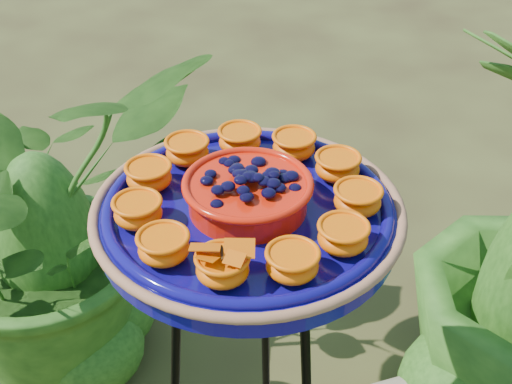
{
  "coord_description": "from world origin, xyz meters",
  "views": [
    {
      "loc": [
        -0.01,
        -0.85,
        1.66
      ],
      "look_at": [
        -0.06,
        0.06,
        1.01
      ],
      "focal_mm": 50.0,
      "sensor_mm": 36.0,
      "label": 1
    }
  ],
  "objects": [
    {
      "name": "feeder_dish",
      "position": [
        -0.07,
        0.05,
        0.99
      ],
      "size": [
        0.55,
        0.55,
        0.11
      ],
      "rotation": [
        0.0,
        0.0,
        -0.17
      ],
      "color": "#0C0862",
      "rests_on": "tripod_stand"
    },
    {
      "name": "tripod_stand",
      "position": [
        -0.07,
        0.05,
        0.57
      ],
      "size": [
        0.39,
        0.39,
        0.94
      ],
      "rotation": [
        0.0,
        0.0,
        -0.17
      ],
      "color": "black",
      "rests_on": "ground"
    },
    {
      "name": "shrub_back_left",
      "position": [
        -0.67,
        0.65,
        0.48
      ],
      "size": [
        1.14,
        1.15,
        0.96
      ],
      "primitive_type": "imported",
      "rotation": [
        0.0,
        0.0,
        0.86
      ],
      "color": "#1D4312",
      "rests_on": "ground"
    }
  ]
}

